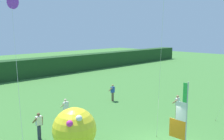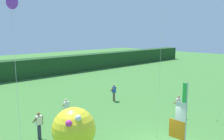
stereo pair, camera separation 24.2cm
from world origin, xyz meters
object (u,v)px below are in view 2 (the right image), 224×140
at_px(banner_flag, 181,119).
at_px(kite_purple_delta_2, 11,3).
at_px(person_far_left, 66,109).
at_px(inflatable_balloon, 74,129).
at_px(person_mid_field, 178,106).
at_px(person_near_banner, 114,92).
at_px(person_far_right, 39,125).

relative_size(banner_flag, kite_purple_delta_2, 0.48).
height_order(banner_flag, person_far_left, banner_flag).
relative_size(banner_flag, inflatable_balloon, 1.62).
bearing_deg(kite_purple_delta_2, person_mid_field, -9.02).
bearing_deg(person_near_banner, kite_purple_delta_2, -156.83).
distance_m(banner_flag, person_far_right, 8.23).
relative_size(person_mid_field, person_far_left, 1.05).
bearing_deg(person_far_right, person_mid_field, -21.88).
bearing_deg(inflatable_balloon, person_near_banner, 33.07).
distance_m(person_near_banner, kite_purple_delta_2, 13.84).
bearing_deg(inflatable_balloon, person_mid_field, -7.39).
height_order(banner_flag, person_far_right, banner_flag).
distance_m(banner_flag, kite_purple_delta_2, 10.05).
height_order(person_mid_field, kite_purple_delta_2, kite_purple_delta_2).
bearing_deg(kite_purple_delta_2, person_near_banner, 23.17).
bearing_deg(person_far_right, banner_flag, -55.77).
height_order(person_far_right, kite_purple_delta_2, kite_purple_delta_2).
distance_m(person_near_banner, inflatable_balloon, 9.95).
bearing_deg(person_mid_field, banner_flag, -147.64).
height_order(banner_flag, person_near_banner, banner_flag).
relative_size(person_mid_field, kite_purple_delta_2, 0.21).
xyz_separation_m(banner_flag, inflatable_balloon, (-3.91, 4.13, -0.66)).
bearing_deg(banner_flag, inflatable_balloon, 133.48).
xyz_separation_m(person_mid_field, inflatable_balloon, (-8.66, 1.12, 0.29)).
height_order(person_near_banner, inflatable_balloon, inflatable_balloon).
xyz_separation_m(person_far_left, inflatable_balloon, (-2.27, -4.17, 0.34)).
bearing_deg(person_near_banner, person_far_right, -162.76).
bearing_deg(person_near_banner, banner_flag, -114.83).
distance_m(person_far_left, kite_purple_delta_2, 9.13).
xyz_separation_m(person_near_banner, inflatable_balloon, (-8.34, -5.43, 0.37)).
height_order(person_near_banner, person_far_right, person_far_right).
bearing_deg(banner_flag, person_far_right, 124.23).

